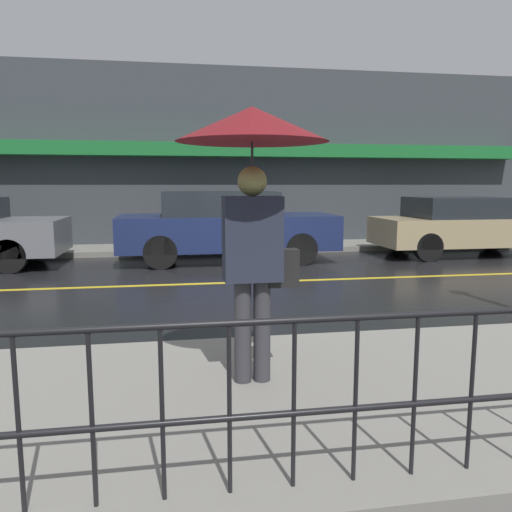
% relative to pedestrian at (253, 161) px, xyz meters
% --- Properties ---
extents(ground_plane, '(80.00, 80.00, 0.00)m').
position_rel_pedestrian_xyz_m(ground_plane, '(0.81, 4.69, -1.88)').
color(ground_plane, black).
extents(sidewalk_near, '(28.00, 2.85, 0.13)m').
position_rel_pedestrian_xyz_m(sidewalk_near, '(0.81, -0.27, -1.81)').
color(sidewalk_near, gray).
rests_on(sidewalk_near, ground_plane).
extents(sidewalk_far, '(28.00, 1.60, 0.13)m').
position_rel_pedestrian_xyz_m(sidewalk_far, '(0.81, 9.01, -1.81)').
color(sidewalk_far, gray).
rests_on(sidewalk_far, ground_plane).
extents(lane_marking, '(25.20, 0.12, 0.01)m').
position_rel_pedestrian_xyz_m(lane_marking, '(0.81, 4.69, -1.87)').
color(lane_marking, gold).
rests_on(lane_marking, ground_plane).
extents(building_storefront, '(28.00, 0.85, 4.81)m').
position_rel_pedestrian_xyz_m(building_storefront, '(0.81, 9.93, 0.54)').
color(building_storefront, '#383D42').
rests_on(building_storefront, ground_plane).
extents(railing_foreground, '(12.00, 0.04, 0.92)m').
position_rel_pedestrian_xyz_m(railing_foreground, '(0.81, -1.44, -1.17)').
color(railing_foreground, black).
rests_on(railing_foreground, sidewalk_near).
extents(pedestrian, '(1.16, 1.16, 2.15)m').
position_rel_pedestrian_xyz_m(pedestrian, '(0.00, 0.00, 0.00)').
color(pedestrian, '#333338').
rests_on(pedestrian, sidewalk_near).
extents(car_navy, '(4.73, 1.79, 1.55)m').
position_rel_pedestrian_xyz_m(car_navy, '(0.55, 7.15, -1.08)').
color(car_navy, '#19234C').
rests_on(car_navy, ground_plane).
extents(car_tan, '(4.19, 1.71, 1.40)m').
position_rel_pedestrian_xyz_m(car_tan, '(6.24, 7.15, -1.16)').
color(car_tan, tan).
rests_on(car_tan, ground_plane).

